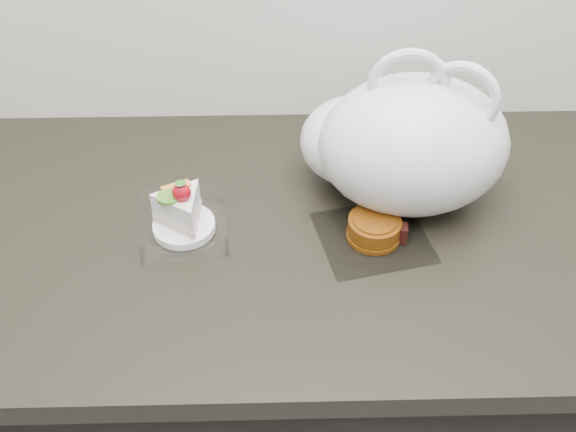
{
  "coord_description": "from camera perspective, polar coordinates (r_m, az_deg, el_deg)",
  "views": [
    {
      "loc": [
        -0.08,
        0.95,
        1.6
      ],
      "look_at": [
        -0.06,
        1.66,
        0.94
      ],
      "focal_mm": 40.0,
      "sensor_mm": 36.0,
      "label": 1
    }
  ],
  "objects": [
    {
      "name": "plastic_bag",
      "position": [
        1.02,
        9.98,
        6.38
      ],
      "size": [
        0.36,
        0.3,
        0.27
      ],
      "rotation": [
        0.0,
        0.0,
        -0.29
      ],
      "color": "white",
      "rests_on": "counter"
    },
    {
      "name": "counter",
      "position": [
        1.37,
        2.69,
        -14.46
      ],
      "size": [
        2.04,
        0.64,
        0.9
      ],
      "color": "black",
      "rests_on": "ground"
    },
    {
      "name": "cake_tray",
      "position": [
        1.0,
        -9.33,
        -0.17
      ],
      "size": [
        0.15,
        0.15,
        0.1
      ],
      "rotation": [
        0.0,
        0.0,
        0.12
      ],
      "color": "white",
      "rests_on": "counter"
    },
    {
      "name": "mooncake_wrap",
      "position": [
        0.99,
        7.73,
        -1.26
      ],
      "size": [
        0.19,
        0.18,
        0.04
      ],
      "rotation": [
        0.0,
        0.0,
        0.39
      ],
      "color": "white",
      "rests_on": "counter"
    }
  ]
}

